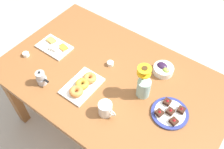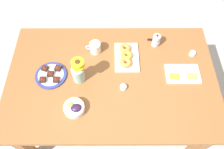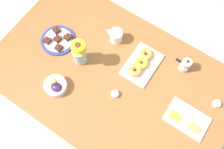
{
  "view_description": "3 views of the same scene",
  "coord_description": "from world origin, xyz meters",
  "px_view_note": "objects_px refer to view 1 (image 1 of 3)",
  "views": [
    {
      "loc": [
        0.65,
        -0.87,
        2.12
      ],
      "look_at": [
        0.0,
        0.0,
        0.78
      ],
      "focal_mm": 40.0,
      "sensor_mm": 36.0,
      "label": 1
    },
    {
      "loc": [
        0.0,
        0.84,
        2.17
      ],
      "look_at": [
        0.0,
        0.0,
        0.78
      ],
      "focal_mm": 35.0,
      "sensor_mm": 36.0,
      "label": 2
    },
    {
      "loc": [
        -0.32,
        0.48,
        2.28
      ],
      "look_at": [
        0.0,
        0.0,
        0.78
      ],
      "focal_mm": 40.0,
      "sensor_mm": 36.0,
      "label": 3
    }
  ],
  "objects_px": {
    "dessert_plate": "(170,113)",
    "coffee_mug": "(105,109)",
    "dining_table": "(112,85)",
    "flower_vase": "(144,86)",
    "croissant_platter": "(83,85)",
    "grape_bowl": "(163,69)",
    "cheese_platter": "(55,47)",
    "jam_cup_berry": "(110,63)",
    "moka_pot": "(41,78)",
    "jam_cup_honey": "(26,54)"
  },
  "relations": [
    {
      "from": "dining_table",
      "to": "croissant_platter",
      "type": "bearing_deg",
      "value": -122.38
    },
    {
      "from": "cheese_platter",
      "to": "moka_pot",
      "type": "xyz_separation_m",
      "value": [
        0.18,
        -0.3,
        0.04
      ]
    },
    {
      "from": "coffee_mug",
      "to": "croissant_platter",
      "type": "height_order",
      "value": "coffee_mug"
    },
    {
      "from": "dessert_plate",
      "to": "coffee_mug",
      "type": "bearing_deg",
      "value": -144.49
    },
    {
      "from": "cheese_platter",
      "to": "flower_vase",
      "type": "relative_size",
      "value": 1.05
    },
    {
      "from": "cheese_platter",
      "to": "jam_cup_berry",
      "type": "height_order",
      "value": "cheese_platter"
    },
    {
      "from": "dining_table",
      "to": "dessert_plate",
      "type": "relative_size",
      "value": 6.75
    },
    {
      "from": "dining_table",
      "to": "flower_vase",
      "type": "relative_size",
      "value": 6.49
    },
    {
      "from": "cheese_platter",
      "to": "jam_cup_honey",
      "type": "relative_size",
      "value": 5.42
    },
    {
      "from": "moka_pot",
      "to": "dessert_plate",
      "type": "bearing_deg",
      "value": 20.24
    },
    {
      "from": "coffee_mug",
      "to": "cheese_platter",
      "type": "distance_m",
      "value": 0.71
    },
    {
      "from": "coffee_mug",
      "to": "jam_cup_berry",
      "type": "bearing_deg",
      "value": 122.47
    },
    {
      "from": "coffee_mug",
      "to": "jam_cup_berry",
      "type": "height_order",
      "value": "coffee_mug"
    },
    {
      "from": "flower_vase",
      "to": "moka_pot",
      "type": "xyz_separation_m",
      "value": [
        -0.61,
        -0.33,
        -0.04
      ]
    },
    {
      "from": "grape_bowl",
      "to": "moka_pot",
      "type": "bearing_deg",
      "value": -136.92
    },
    {
      "from": "cheese_platter",
      "to": "croissant_platter",
      "type": "bearing_deg",
      "value": -20.45
    },
    {
      "from": "dining_table",
      "to": "croissant_platter",
      "type": "xyz_separation_m",
      "value": [
        -0.11,
        -0.18,
        0.11
      ]
    },
    {
      "from": "flower_vase",
      "to": "moka_pot",
      "type": "distance_m",
      "value": 0.69
    },
    {
      "from": "cheese_platter",
      "to": "moka_pot",
      "type": "height_order",
      "value": "moka_pot"
    },
    {
      "from": "coffee_mug",
      "to": "dessert_plate",
      "type": "height_order",
      "value": "coffee_mug"
    },
    {
      "from": "dining_table",
      "to": "jam_cup_berry",
      "type": "bearing_deg",
      "value": 131.88
    },
    {
      "from": "moka_pot",
      "to": "croissant_platter",
      "type": "bearing_deg",
      "value": 28.95
    },
    {
      "from": "coffee_mug",
      "to": "croissant_platter",
      "type": "distance_m",
      "value": 0.26
    },
    {
      "from": "dining_table",
      "to": "dessert_plate",
      "type": "distance_m",
      "value": 0.47
    },
    {
      "from": "dessert_plate",
      "to": "grape_bowl",
      "type": "bearing_deg",
      "value": 126.51
    },
    {
      "from": "grape_bowl",
      "to": "cheese_platter",
      "type": "distance_m",
      "value": 0.85
    },
    {
      "from": "cheese_platter",
      "to": "flower_vase",
      "type": "height_order",
      "value": "flower_vase"
    },
    {
      "from": "dessert_plate",
      "to": "jam_cup_berry",
      "type": "bearing_deg",
      "value": 168.89
    },
    {
      "from": "coffee_mug",
      "to": "moka_pot",
      "type": "xyz_separation_m",
      "value": [
        -0.5,
        -0.07,
        0.0
      ]
    },
    {
      "from": "dining_table",
      "to": "jam_cup_honey",
      "type": "bearing_deg",
      "value": -161.97
    },
    {
      "from": "grape_bowl",
      "to": "jam_cup_berry",
      "type": "xyz_separation_m",
      "value": [
        -0.34,
        -0.17,
        -0.01
      ]
    },
    {
      "from": "coffee_mug",
      "to": "grape_bowl",
      "type": "distance_m",
      "value": 0.53
    },
    {
      "from": "cheese_platter",
      "to": "moka_pot",
      "type": "relative_size",
      "value": 2.18
    },
    {
      "from": "grape_bowl",
      "to": "dessert_plate",
      "type": "height_order",
      "value": "grape_bowl"
    },
    {
      "from": "coffee_mug",
      "to": "jam_cup_honey",
      "type": "relative_size",
      "value": 2.56
    },
    {
      "from": "grape_bowl",
      "to": "croissant_platter",
      "type": "height_order",
      "value": "grape_bowl"
    },
    {
      "from": "cheese_platter",
      "to": "jam_cup_honey",
      "type": "xyz_separation_m",
      "value": [
        -0.11,
        -0.19,
        0.0
      ]
    },
    {
      "from": "jam_cup_berry",
      "to": "flower_vase",
      "type": "xyz_separation_m",
      "value": [
        0.33,
        -0.08,
        0.07
      ]
    },
    {
      "from": "grape_bowl",
      "to": "flower_vase",
      "type": "relative_size",
      "value": 0.59
    },
    {
      "from": "coffee_mug",
      "to": "dessert_plate",
      "type": "bearing_deg",
      "value": 35.51
    },
    {
      "from": "croissant_platter",
      "to": "moka_pot",
      "type": "bearing_deg",
      "value": -151.05
    },
    {
      "from": "coffee_mug",
      "to": "jam_cup_honey",
      "type": "xyz_separation_m",
      "value": [
        -0.79,
        0.04,
        -0.03
      ]
    },
    {
      "from": "dining_table",
      "to": "flower_vase",
      "type": "bearing_deg",
      "value": 3.47
    },
    {
      "from": "cheese_platter",
      "to": "dessert_plate",
      "type": "xyz_separation_m",
      "value": [
        1.0,
        0.01,
        0.0
      ]
    },
    {
      "from": "coffee_mug",
      "to": "flower_vase",
      "type": "xyz_separation_m",
      "value": [
        0.11,
        0.26,
        0.04
      ]
    },
    {
      "from": "jam_cup_berry",
      "to": "moka_pot",
      "type": "bearing_deg",
      "value": -124.08
    },
    {
      "from": "coffee_mug",
      "to": "dessert_plate",
      "type": "relative_size",
      "value": 0.52
    },
    {
      "from": "grape_bowl",
      "to": "jam_cup_berry",
      "type": "relative_size",
      "value": 3.02
    },
    {
      "from": "croissant_platter",
      "to": "jam_cup_honey",
      "type": "relative_size",
      "value": 5.83
    },
    {
      "from": "dining_table",
      "to": "moka_pot",
      "type": "xyz_separation_m",
      "value": [
        -0.36,
        -0.32,
        0.13
      ]
    }
  ]
}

